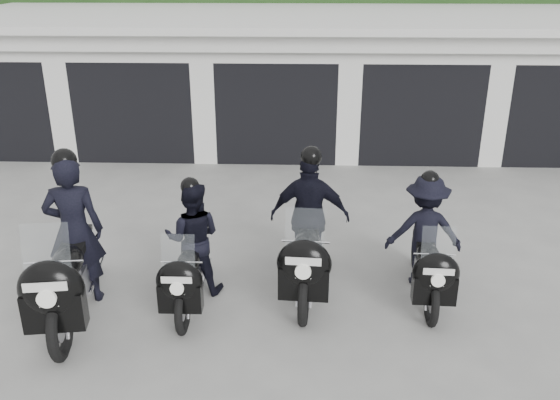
{
  "coord_description": "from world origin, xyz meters",
  "views": [
    {
      "loc": [
        0.53,
        -6.93,
        4.24
      ],
      "look_at": [
        0.25,
        0.81,
        1.05
      ],
      "focal_mm": 38.0,
      "sensor_mm": 36.0,
      "label": 1
    }
  ],
  "objects_px": {
    "police_bike_b": "(191,249)",
    "police_bike_c": "(309,228)",
    "police_bike_a": "(70,253)",
    "police_bike_d": "(426,241)"
  },
  "relations": [
    {
      "from": "police_bike_b",
      "to": "police_bike_c",
      "type": "bearing_deg",
      "value": 14.65
    },
    {
      "from": "police_bike_a",
      "to": "police_bike_d",
      "type": "bearing_deg",
      "value": 1.19
    },
    {
      "from": "police_bike_c",
      "to": "police_bike_d",
      "type": "relative_size",
      "value": 1.17
    },
    {
      "from": "police_bike_a",
      "to": "police_bike_d",
      "type": "distance_m",
      "value": 4.58
    },
    {
      "from": "police_bike_a",
      "to": "police_bike_b",
      "type": "distance_m",
      "value": 1.49
    },
    {
      "from": "police_bike_c",
      "to": "police_bike_a",
      "type": "bearing_deg",
      "value": -160.02
    },
    {
      "from": "police_bike_d",
      "to": "police_bike_a",
      "type": "bearing_deg",
      "value": -167.88
    },
    {
      "from": "police_bike_c",
      "to": "police_bike_d",
      "type": "height_order",
      "value": "police_bike_c"
    },
    {
      "from": "police_bike_c",
      "to": "police_bike_d",
      "type": "xyz_separation_m",
      "value": [
        1.56,
        -0.1,
        -0.12
      ]
    },
    {
      "from": "police_bike_a",
      "to": "police_bike_c",
      "type": "relative_size",
      "value": 1.07
    }
  ]
}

